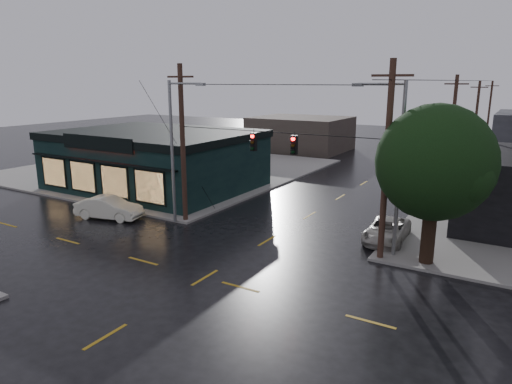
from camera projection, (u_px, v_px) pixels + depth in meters
The scene contains 15 objects.
ground_plane at pixel (205, 278), 21.66m from camera, with size 160.00×160.00×0.00m, color black.
sidewalk_nw at pixel (168, 169), 48.29m from camera, with size 28.00×28.00×0.15m, color gray.
pizza_shop at pixel (155, 159), 39.32m from camera, with size 16.30×12.34×4.90m.
corner_tree at pixel (435, 163), 21.93m from camera, with size 5.67×5.67×7.97m.
utility_pole_nw at pixel (186, 221), 30.32m from camera, with size 2.00×0.32×10.15m, color #352017, non-canonical shape.
utility_pole_ne at pixel (380, 260), 23.85m from camera, with size 2.00×0.32×10.15m, color #352017, non-canonical shape.
utility_pole_far_a at pixel (446, 183), 41.79m from camera, with size 2.00×0.32×9.65m, color #352017, non-canonical shape.
utility_pole_far_b at pixel (472, 154), 58.48m from camera, with size 2.00×0.32×9.15m, color #352017, non-canonical shape.
utility_pole_far_c at pixel (486, 138), 75.17m from camera, with size 2.00×0.32×9.15m, color #352017, non-canonical shape.
span_signal_assembly at pixel (273, 143), 25.69m from camera, with size 13.00×0.48×1.23m.
streetlight_nw at pixel (175, 224), 29.89m from camera, with size 5.40×0.30×9.15m, color gray, non-canonical shape.
streetlight_ne at pixel (393, 257), 24.19m from camera, with size 5.40×0.30×9.15m, color gray, non-canonical shape.
bg_building_west at pixel (301, 134), 61.49m from camera, with size 12.00×10.00×4.40m, color #3E312D.
sedan_cream at pixel (109, 208), 30.79m from camera, with size 1.60×4.58×1.51m, color #EAE8CD.
suv_silver at pixel (387, 230), 26.51m from camera, with size 2.14×4.63×1.29m, color #A6A199.
Camera 1 is at (12.37, -16.00, 9.09)m, focal length 32.00 mm.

